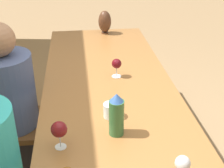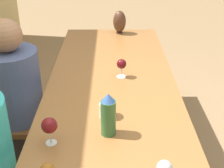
{
  "view_description": "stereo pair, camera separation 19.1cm",
  "coord_description": "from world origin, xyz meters",
  "px_view_note": "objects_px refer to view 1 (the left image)",
  "views": [
    {
      "loc": [
        -1.6,
        0.2,
        1.74
      ],
      "look_at": [
        0.08,
        0.0,
        0.85
      ],
      "focal_mm": 50.0,
      "sensor_mm": 36.0,
      "label": 1
    },
    {
      "loc": [
        -1.61,
        0.01,
        1.74
      ],
      "look_at": [
        0.08,
        0.0,
        0.85
      ],
      "focal_mm": 50.0,
      "sensor_mm": 36.0,
      "label": 2
    }
  ],
  "objects_px": {
    "person_far": "(11,101)",
    "wine_glass_1": "(59,130)",
    "water_bottle": "(116,115)",
    "chair_far": "(1,118)",
    "vase": "(105,22)",
    "wine_glass_0": "(117,64)",
    "wine_glass_2": "(183,164)",
    "water_tumbler": "(111,110)"
  },
  "relations": [
    {
      "from": "wine_glass_2",
      "to": "wine_glass_1",
      "type": "bearing_deg",
      "value": 61.37
    },
    {
      "from": "vase",
      "to": "wine_glass_0",
      "type": "relative_size",
      "value": 1.66
    },
    {
      "from": "person_far",
      "to": "wine_glass_1",
      "type": "bearing_deg",
      "value": -151.94
    },
    {
      "from": "wine_glass_2",
      "to": "person_far",
      "type": "xyz_separation_m",
      "value": [
        0.98,
        0.89,
        -0.22
      ]
    },
    {
      "from": "water_bottle",
      "to": "wine_glass_1",
      "type": "xyz_separation_m",
      "value": [
        -0.08,
        0.29,
        -0.01
      ]
    },
    {
      "from": "wine_glass_1",
      "to": "vase",
      "type": "bearing_deg",
      "value": -12.74
    },
    {
      "from": "wine_glass_2",
      "to": "chair_far",
      "type": "bearing_deg",
      "value": 45.02
    },
    {
      "from": "water_tumbler",
      "to": "wine_glass_2",
      "type": "bearing_deg",
      "value": -155.1
    },
    {
      "from": "wine_glass_0",
      "to": "wine_glass_2",
      "type": "relative_size",
      "value": 1.05
    },
    {
      "from": "vase",
      "to": "chair_far",
      "type": "distance_m",
      "value": 1.37
    },
    {
      "from": "water_tumbler",
      "to": "wine_glass_2",
      "type": "height_order",
      "value": "wine_glass_2"
    },
    {
      "from": "water_tumbler",
      "to": "water_bottle",
      "type": "bearing_deg",
      "value": -176.12
    },
    {
      "from": "vase",
      "to": "wine_glass_2",
      "type": "relative_size",
      "value": 1.75
    },
    {
      "from": "wine_glass_0",
      "to": "person_far",
      "type": "relative_size",
      "value": 0.11
    },
    {
      "from": "water_bottle",
      "to": "person_far",
      "type": "relative_size",
      "value": 0.2
    },
    {
      "from": "wine_glass_2",
      "to": "vase",
      "type": "bearing_deg",
      "value": 3.83
    },
    {
      "from": "water_bottle",
      "to": "vase",
      "type": "relative_size",
      "value": 1.07
    },
    {
      "from": "water_bottle",
      "to": "chair_far",
      "type": "height_order",
      "value": "water_bottle"
    },
    {
      "from": "vase",
      "to": "wine_glass_0",
      "type": "bearing_deg",
      "value": 179.38
    },
    {
      "from": "chair_far",
      "to": "water_tumbler",
      "type": "bearing_deg",
      "value": -121.82
    },
    {
      "from": "wine_glass_1",
      "to": "wine_glass_2",
      "type": "bearing_deg",
      "value": -118.63
    },
    {
      "from": "chair_far",
      "to": "water_bottle",
      "type": "bearing_deg",
      "value": -129.56
    },
    {
      "from": "water_bottle",
      "to": "vase",
      "type": "xyz_separation_m",
      "value": [
        1.62,
        -0.1,
        0.0
      ]
    },
    {
      "from": "water_bottle",
      "to": "wine_glass_0",
      "type": "distance_m",
      "value": 0.67
    },
    {
      "from": "water_bottle",
      "to": "chair_far",
      "type": "distance_m",
      "value": 1.04
    },
    {
      "from": "water_tumbler",
      "to": "person_far",
      "type": "xyz_separation_m",
      "value": [
        0.46,
        0.65,
        -0.17
      ]
    },
    {
      "from": "wine_glass_2",
      "to": "water_bottle",
      "type": "bearing_deg",
      "value": 32.65
    },
    {
      "from": "water_bottle",
      "to": "vase",
      "type": "bearing_deg",
      "value": -3.47
    },
    {
      "from": "water_bottle",
      "to": "person_far",
      "type": "height_order",
      "value": "person_far"
    },
    {
      "from": "vase",
      "to": "chair_far",
      "type": "height_order",
      "value": "vase"
    },
    {
      "from": "wine_glass_1",
      "to": "chair_far",
      "type": "xyz_separation_m",
      "value": [
        0.7,
        0.46,
        -0.36
      ]
    },
    {
      "from": "water_bottle",
      "to": "wine_glass_0",
      "type": "bearing_deg",
      "value": -7.54
    },
    {
      "from": "water_tumbler",
      "to": "chair_far",
      "type": "bearing_deg",
      "value": 58.18
    },
    {
      "from": "wine_glass_1",
      "to": "chair_far",
      "type": "relative_size",
      "value": 0.16
    },
    {
      "from": "person_far",
      "to": "water_bottle",
      "type": "bearing_deg",
      "value": -133.25
    },
    {
      "from": "water_tumbler",
      "to": "wine_glass_0",
      "type": "height_order",
      "value": "wine_glass_0"
    },
    {
      "from": "vase",
      "to": "wine_glass_2",
      "type": "bearing_deg",
      "value": -176.17
    },
    {
      "from": "vase",
      "to": "person_far",
      "type": "distance_m",
      "value": 1.28
    },
    {
      "from": "water_tumbler",
      "to": "person_far",
      "type": "relative_size",
      "value": 0.07
    },
    {
      "from": "water_bottle",
      "to": "water_tumbler",
      "type": "xyz_separation_m",
      "value": [
        0.16,
        0.01,
        -0.07
      ]
    },
    {
      "from": "vase",
      "to": "wine_glass_2",
      "type": "xyz_separation_m",
      "value": [
        -1.98,
        -0.13,
        -0.03
      ]
    },
    {
      "from": "vase",
      "to": "wine_glass_0",
      "type": "height_order",
      "value": "vase"
    }
  ]
}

